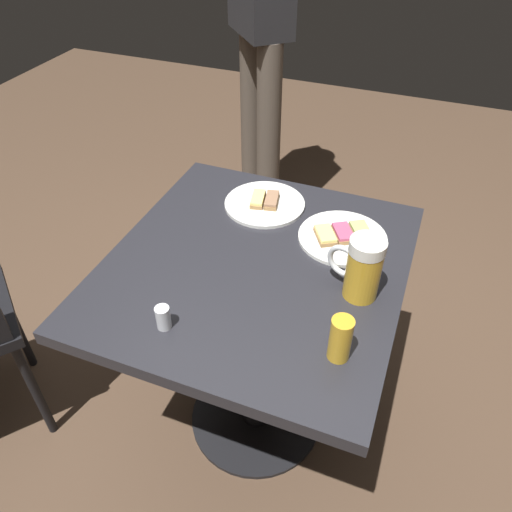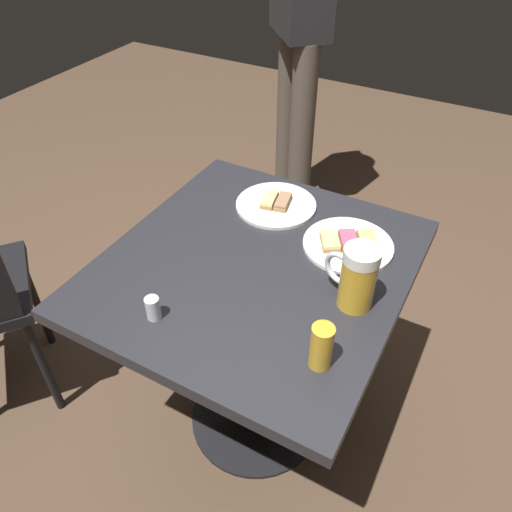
# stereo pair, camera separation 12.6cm
# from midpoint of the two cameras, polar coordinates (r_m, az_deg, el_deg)

# --- Properties ---
(ground_plane) EXTENTS (6.00, 6.00, 0.00)m
(ground_plane) POSITION_cam_midpoint_polar(r_m,az_deg,el_deg) (1.82, 2.08, -17.93)
(ground_plane) COLOR #4C3828
(cafe_table) EXTENTS (0.74, 0.79, 0.71)m
(cafe_table) POSITION_cam_midpoint_polar(r_m,az_deg,el_deg) (1.37, 2.63, -5.47)
(cafe_table) COLOR black
(cafe_table) RESTS_ON ground_plane
(plate_near) EXTENTS (0.24, 0.24, 0.03)m
(plate_near) POSITION_cam_midpoint_polar(r_m,az_deg,el_deg) (1.35, 13.09, 1.26)
(plate_near) COLOR white
(plate_near) RESTS_ON cafe_table
(plate_far) EXTENTS (0.23, 0.23, 0.03)m
(plate_far) POSITION_cam_midpoint_polar(r_m,az_deg,el_deg) (1.47, 4.76, 5.81)
(plate_far) COLOR white
(plate_far) RESTS_ON cafe_table
(beer_mug) EXTENTS (0.13, 0.08, 0.16)m
(beer_mug) POSITION_cam_midpoint_polar(r_m,az_deg,el_deg) (1.15, 14.48, -2.47)
(beer_mug) COLOR gold
(beer_mug) RESTS_ON cafe_table
(beer_glass_small) EXTENTS (0.05, 0.05, 0.11)m
(beer_glass_small) POSITION_cam_midpoint_polar(r_m,az_deg,el_deg) (1.03, 11.00, -10.26)
(beer_glass_small) COLOR gold
(beer_glass_small) RESTS_ON cafe_table
(salt_shaker) EXTENTS (0.03, 0.03, 0.06)m
(salt_shaker) POSITION_cam_midpoint_polar(r_m,az_deg,el_deg) (1.13, -8.52, -6.04)
(salt_shaker) COLOR silver
(salt_shaker) RESTS_ON cafe_table
(patron_standing) EXTENTS (0.35, 0.36, 1.70)m
(patron_standing) POSITION_cam_midpoint_polar(r_m,az_deg,el_deg) (2.28, 6.86, 25.90)
(patron_standing) COLOR #51473D
(patron_standing) RESTS_ON ground_plane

